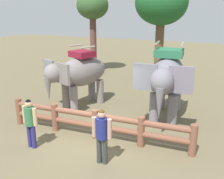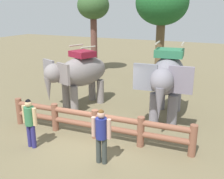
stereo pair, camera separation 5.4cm
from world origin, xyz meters
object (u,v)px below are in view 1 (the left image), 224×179
elephant_near_left (79,73)px  elephant_center (167,78)px  log_fence (95,122)px  tourist_man_in_blue (30,120)px  tree_far_left (161,5)px  tree_back_center (93,9)px  tourist_woman_in_black (102,133)px

elephant_near_left → elephant_center: bearing=3.0°
log_fence → tourist_man_in_blue: (-1.59, -1.46, 0.37)m
elephant_near_left → tree_far_left: tree_far_left is taller
elephant_center → tree_far_left: bearing=108.8°
elephant_near_left → tourist_man_in_blue: bearing=-81.9°
log_fence → tree_back_center: size_ratio=1.24×
elephant_near_left → tree_far_left: bearing=64.3°
elephant_near_left → tree_back_center: size_ratio=0.61×
tree_far_left → tree_back_center: tree_far_left is taller
log_fence → tree_far_left: bearing=88.3°
log_fence → tree_far_left: 8.42m
log_fence → tourist_woman_in_black: tourist_woman_in_black is taller
tree_far_left → tourist_man_in_blue: bearing=-101.5°
log_fence → tree_back_center: tree_back_center is taller
log_fence → tree_back_center: 10.59m
elephant_center → tree_back_center: tree_back_center is taller
tree_far_left → tree_back_center: bearing=165.9°
tourist_woman_in_black → elephant_center: bearing=77.5°
tree_far_left → tree_back_center: 5.14m
tourist_woman_in_black → tree_far_left: (-0.72, 8.74, 3.61)m
tourist_woman_in_black → tourist_man_in_blue: (-2.52, -0.14, -0.02)m
tree_far_left → tree_back_center: size_ratio=1.08×
log_fence → tourist_man_in_blue: tourist_man_in_blue is taller
elephant_near_left → tourist_woman_in_black: bearing=-51.0°
tree_far_left → tourist_woman_in_black: bearing=-85.3°
log_fence → elephant_center: 3.45m
log_fence → tourist_woman_in_black: (0.93, -1.33, 0.38)m
tourist_man_in_blue → tree_back_center: size_ratio=0.30×
log_fence → tourist_woman_in_black: 1.66m
elephant_near_left → tree_back_center: tree_back_center is taller
tree_far_left → log_fence: bearing=-91.7°
elephant_near_left → tourist_man_in_blue: (0.56, -3.95, -0.62)m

